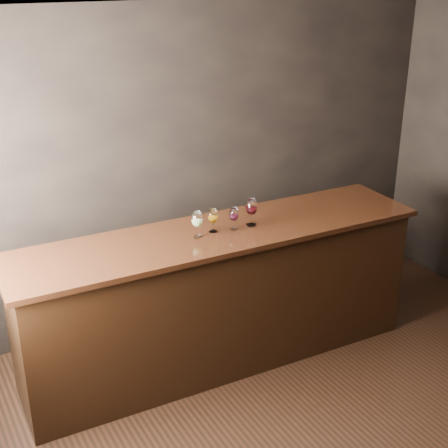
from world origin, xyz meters
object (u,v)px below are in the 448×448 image
glass_red_b (252,208)px  back_bar_shelf (151,284)px  bar_counter (220,299)px  glass_red_a (234,215)px  glass_white (197,220)px  glass_amber (213,217)px

glass_red_b → back_bar_shelf: bearing=127.3°
bar_counter → glass_red_a: 0.73m
glass_white → glass_red_b: 0.47m
bar_counter → glass_red_a: size_ratio=18.26×
bar_counter → glass_red_b: 0.80m
bar_counter → back_bar_shelf: bearing=114.0°
glass_white → back_bar_shelf: bearing=97.3°
glass_white → glass_red_a: bearing=-2.0°
glass_red_a → back_bar_shelf: bearing=118.5°
glass_white → glass_red_a: glass_white is taller
bar_counter → glass_amber: 0.73m
glass_white → glass_red_b: size_ratio=0.92×
glass_white → glass_amber: (0.15, 0.03, -0.01)m
glass_amber → glass_red_a: bearing=-12.8°
back_bar_shelf → bar_counter: bearing=-68.0°
glass_white → glass_red_b: (0.47, -0.01, 0.01)m
back_bar_shelf → glass_red_b: bearing=-52.7°
back_bar_shelf → glass_red_b: 1.28m
back_bar_shelf → glass_white: glass_white is taller
glass_white → glass_amber: glass_white is taller
back_bar_shelf → glass_amber: size_ratio=13.26×
bar_counter → glass_red_b: size_ratio=14.64×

